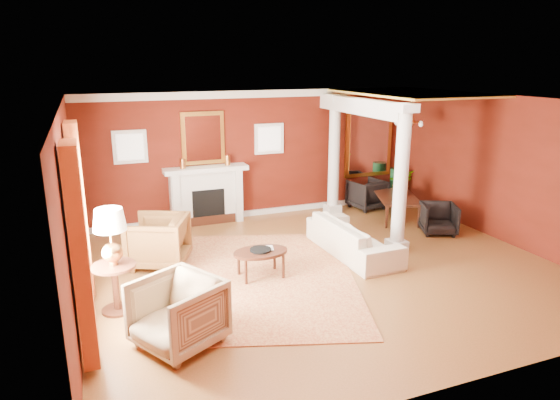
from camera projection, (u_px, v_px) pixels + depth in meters
name	position (u px, v px, depth m)	size (l,w,h in m)	color
ground	(324.00, 269.00, 8.78)	(8.00, 8.00, 0.00)	brown
room_shell	(327.00, 156.00, 8.24)	(8.04, 7.04, 2.92)	#57150C
fireplace	(207.00, 195.00, 11.13)	(1.85, 0.42, 1.29)	silver
overmantel_mirror	(203.00, 138.00, 10.92)	(0.95, 0.07, 1.15)	gold
flank_window_left	(130.00, 147.00, 10.41)	(0.70, 0.07, 0.70)	silver
flank_window_right	(269.00, 139.00, 11.50)	(0.70, 0.07, 0.70)	silver
left_window	(79.00, 228.00, 6.50)	(0.21, 2.55, 2.60)	white
column_front	(401.00, 178.00, 9.27)	(0.36, 0.36, 2.80)	silver
column_back	(334.00, 154.00, 11.69)	(0.36, 0.36, 2.80)	silver
header_beam	(360.00, 106.00, 10.38)	(0.30, 3.20, 0.32)	silver
amber_ceiling	(412.00, 93.00, 10.58)	(2.30, 3.40, 0.04)	gold
dining_mirror	(369.00, 143.00, 12.48)	(1.30, 0.07, 1.70)	gold
chandelier	(410.00, 122.00, 10.81)	(0.60, 0.62, 0.75)	#BE7A3B
crown_trim	(258.00, 94.00, 11.13)	(8.00, 0.08, 0.16)	silver
base_trim	(260.00, 212.00, 11.87)	(8.00, 0.08, 0.12)	silver
rug	(259.00, 277.00, 8.40)	(3.16, 4.21, 0.02)	maroon
sofa	(353.00, 232.00, 9.35)	(2.23, 0.65, 0.87)	beige
armchair_leopard	(158.00, 239.00, 8.82)	(0.97, 0.91, 1.00)	black
armchair_stripe	(177.00, 310.00, 6.29)	(0.96, 0.90, 0.99)	tan
coffee_table	(261.00, 253.00, 8.33)	(0.93, 0.93, 0.47)	black
coffee_book	(263.00, 242.00, 8.37)	(0.17, 0.02, 0.24)	black
side_table	(111.00, 243.00, 7.01)	(0.62, 0.62, 1.56)	black
dining_table	(397.00, 201.00, 11.48)	(1.54, 0.54, 0.86)	black
dining_chair_near	(439.00, 217.00, 10.49)	(0.70, 0.65, 0.72)	black
dining_chair_far	(367.00, 193.00, 12.30)	(0.77, 0.72, 0.79)	black
green_urn	(396.00, 190.00, 12.60)	(0.40, 0.40, 0.95)	#12391E
potted_plant	(402.00, 172.00, 11.30)	(0.54, 0.60, 0.47)	#26591E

